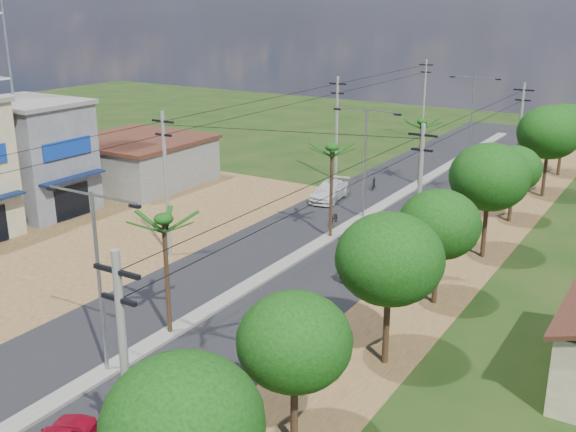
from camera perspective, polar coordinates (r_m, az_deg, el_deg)
name	(u,v)px	position (r m, az deg, el deg)	size (l,w,h in m)	color
ground	(108,373)	(30.46, -15.01, -12.68)	(160.00, 160.00, 0.00)	black
road	(291,262)	(40.94, 0.27, -3.89)	(12.00, 110.00, 0.04)	black
median	(316,246)	(43.33, 2.34, -2.56)	(1.00, 90.00, 0.18)	#605E56
dirt_lot_west	(32,250)	(45.72, -20.84, -2.75)	(18.00, 46.00, 0.04)	#4F311B
dirt_shoulder_east	(424,292)	(37.57, 11.47, -6.33)	(5.00, 90.00, 0.03)	#4F311B
shophouse_grey	(31,156)	(53.47, -20.92, 4.75)	(9.00, 6.40, 8.30)	#54555C
low_shed	(138,161)	(59.67, -12.56, 4.59)	(10.40, 10.40, 3.95)	#605E56
tree_east_a	(183,424)	(18.75, -8.87, -17.03)	(4.40, 4.40, 6.37)	black
tree_east_b	(294,342)	(23.18, 0.55, -10.59)	(4.00, 4.00, 5.83)	black
tree_east_c	(390,259)	(28.41, 8.60, -3.62)	(4.60, 4.60, 6.83)	black
tree_east_d	(439,225)	(34.87, 12.70, -0.71)	(4.20, 4.20, 6.13)	black
tree_east_e	(489,177)	(41.99, 16.69, 3.18)	(4.80, 4.80, 7.14)	black
tree_east_f	(514,169)	(49.93, 18.62, 3.81)	(3.80, 3.80, 5.52)	black
tree_east_g	(550,132)	(57.23, 21.27, 6.61)	(5.00, 5.00, 7.38)	black
tree_east_h	(564,125)	(65.16, 22.34, 7.18)	(4.40, 4.40, 6.52)	black
palm_median_near	(164,224)	(30.77, -10.47, -0.70)	(2.00, 2.00, 6.15)	black
palm_median_mid	(332,152)	(43.39, 3.75, 5.45)	(2.00, 2.00, 6.55)	black
palm_median_far	(422,124)	(57.88, 11.29, 7.61)	(2.00, 2.00, 5.85)	black
streetlight_near	(98,269)	(28.38, -15.77, -4.30)	(5.10, 0.18, 8.00)	gray
streetlight_mid	(365,154)	(48.00, 6.55, 5.20)	(5.10, 0.18, 8.00)	gray
streetlight_far	(472,108)	(71.08, 15.35, 8.77)	(5.10, 0.18, 8.00)	gray
utility_pole_w_b	(166,182)	(41.19, -10.28, 2.89)	(1.60, 0.24, 9.00)	#605E56
utility_pole_w_c	(337,126)	(58.97, 4.15, 7.59)	(1.60, 0.24, 9.00)	#605E56
utility_pole_w_d	(424,98)	(77.97, 11.46, 9.77)	(1.60, 0.24, 9.00)	#605E56
utility_pole_e_a	(127,393)	(19.78, -13.48, -14.39)	(1.60, 0.24, 9.00)	#605E56
utility_pole_e_b	(419,201)	(37.15, 11.02, 1.22)	(1.60, 0.24, 9.00)	#605E56
utility_pole_e_c	(519,136)	(57.76, 18.98, 6.46)	(1.60, 0.24, 9.00)	#605E56
car_silver_mid	(370,264)	(38.96, 7.00, -4.10)	(1.50, 4.29, 1.41)	gray
car_white_far	(329,191)	(53.49, 3.53, 2.10)	(2.00, 4.92, 1.43)	#BBBBB7
moto_rider_east	(233,378)	(28.40, -4.69, -13.49)	(0.56, 1.60, 0.84)	black
moto_rider_west_a	(334,218)	(47.72, 3.91, -0.19)	(0.60, 1.72, 0.90)	black
moto_rider_west_b	(374,184)	(56.97, 7.27, 2.74)	(0.47, 1.66, 1.00)	black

